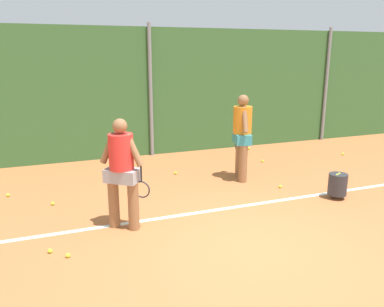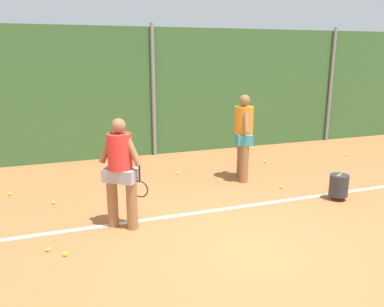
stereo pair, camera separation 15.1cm
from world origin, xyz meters
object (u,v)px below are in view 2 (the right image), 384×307
Objects in this scene: player_midcourt at (243,133)px; tennis_ball_10 at (54,202)px; tennis_ball_3 at (177,173)px; tennis_ball_8 at (265,161)px; ball_hopper at (339,185)px; tennis_ball_9 at (48,249)px; player_foreground_near at (121,168)px; tennis_ball_0 at (252,149)px; tennis_ball_11 at (281,187)px; tennis_ball_6 at (347,155)px; tennis_ball_7 at (65,254)px; tennis_ball_4 at (10,194)px.

player_midcourt is 28.86× the size of tennis_ball_10.
tennis_ball_3 is 1.00× the size of tennis_ball_8.
ball_hopper is 7.78× the size of tennis_ball_9.
player_midcourt is at bearing 66.59° from player_foreground_near.
tennis_ball_0 is 1.00× the size of tennis_ball_11.
player_foreground_near is at bearing 178.13° from ball_hopper.
player_midcourt is 1.85m from tennis_ball_3.
tennis_ball_8 is 2.00m from tennis_ball_11.
tennis_ball_6 is at bearing 7.84° from tennis_ball_10.
tennis_ball_11 is at bearing -151.24° from tennis_ball_6.
tennis_ball_7 and tennis_ball_9 have the same top height.
tennis_ball_3 is at bearing -179.46° from tennis_ball_6.
ball_hopper is at bearing -16.70° from tennis_ball_10.
player_midcourt is at bearing -138.65° from tennis_ball_8.
tennis_ball_3 is (1.67, 2.45, -0.98)m from player_foreground_near.
tennis_ball_4 is 8.52m from tennis_ball_6.
player_midcourt is 28.86× the size of tennis_ball_8.
player_foreground_near reaches higher than tennis_ball_9.
player_foreground_near is at bearing -147.40° from tennis_ball_8.
tennis_ball_10 is (-2.76, -1.01, 0.00)m from tennis_ball_3.
tennis_ball_8 is (4.13, 2.64, -0.98)m from player_foreground_near.
tennis_ball_7 is at bearing -173.89° from ball_hopper.
tennis_ball_8 is (1.19, 1.04, -1.03)m from player_midcourt.
tennis_ball_9 is (0.75, -2.67, 0.00)m from tennis_ball_4.
tennis_ball_3 is at bearing 133.82° from ball_hopper.
player_midcourt is at bearing -122.41° from tennis_ball_0.
tennis_ball_4 and tennis_ball_11 have the same top height.
ball_hopper is 7.78× the size of tennis_ball_3.
tennis_ball_4 is at bearing 168.84° from player_foreground_near.
tennis_ball_9 is (-2.83, -2.91, 0.00)m from tennis_ball_3.
ball_hopper is 5.12m from tennis_ball_7.
tennis_ball_10 is (-1.08, 1.44, -0.98)m from player_foreground_near.
ball_hopper is at bearing -46.18° from tennis_ball_3.
player_foreground_near is 3.67m from tennis_ball_11.
tennis_ball_11 is (0.51, -0.84, -1.03)m from player_midcourt.
tennis_ball_3 is 3.59m from tennis_ball_4.
tennis_ball_9 is at bearing -176.53° from ball_hopper.
tennis_ball_4 and tennis_ball_10 have the same top height.
tennis_ball_11 is (4.61, 1.22, 0.00)m from tennis_ball_9.
tennis_ball_8 is at bearing 30.36° from tennis_ball_9.
player_foreground_near is 27.31× the size of tennis_ball_7.
tennis_ball_10 is (-5.55, -2.57, 0.00)m from tennis_ball_0.
tennis_ball_9 is (-7.77, -2.95, 0.00)m from tennis_ball_6.
tennis_ball_11 is (5.36, -1.45, 0.00)m from tennis_ball_4.
tennis_ball_9 is 1.00× the size of tennis_ball_11.
tennis_ball_9 and tennis_ball_10 have the same top height.
tennis_ball_0 is 3.20m from tennis_ball_3.
tennis_ball_11 is (4.53, -0.67, 0.00)m from tennis_ball_10.
tennis_ball_6 and tennis_ball_11 have the same top height.
tennis_ball_10 is at bearing 171.54° from tennis_ball_11.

